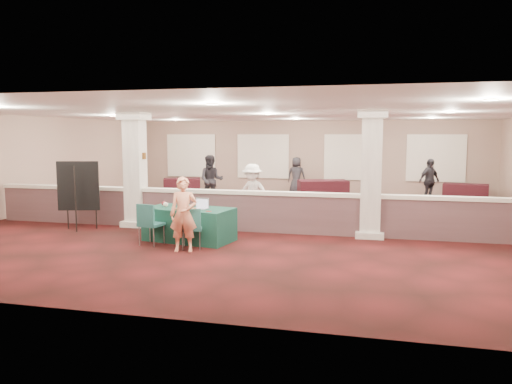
% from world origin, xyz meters
% --- Properties ---
extents(ground, '(16.00, 16.00, 0.00)m').
position_xyz_m(ground, '(0.00, 0.00, 0.00)').
color(ground, '#421011').
rests_on(ground, ground).
extents(wall_back, '(16.00, 0.04, 3.20)m').
position_xyz_m(wall_back, '(0.00, 8.00, 1.60)').
color(wall_back, gray).
rests_on(wall_back, ground).
extents(wall_front, '(16.00, 0.04, 3.20)m').
position_xyz_m(wall_front, '(0.00, -8.00, 1.60)').
color(wall_front, gray).
rests_on(wall_front, ground).
extents(wall_left, '(0.04, 16.00, 3.20)m').
position_xyz_m(wall_left, '(-8.00, 0.00, 1.60)').
color(wall_left, gray).
rests_on(wall_left, ground).
extents(ceiling, '(16.00, 16.00, 0.02)m').
position_xyz_m(ceiling, '(0.00, 0.00, 3.20)').
color(ceiling, white).
rests_on(ceiling, wall_back).
extents(partition_wall, '(15.60, 0.28, 1.10)m').
position_xyz_m(partition_wall, '(0.00, -1.50, 0.57)').
color(partition_wall, brown).
rests_on(partition_wall, ground).
extents(column_left, '(0.72, 0.72, 3.20)m').
position_xyz_m(column_left, '(-3.50, -1.50, 1.64)').
color(column_left, beige).
rests_on(column_left, ground).
extents(column_right, '(0.72, 0.72, 3.20)m').
position_xyz_m(column_right, '(3.00, -1.50, 1.64)').
color(column_right, beige).
rests_on(column_right, ground).
extents(sconce_left, '(0.12, 0.12, 0.18)m').
position_xyz_m(sconce_left, '(-3.78, -1.50, 2.00)').
color(sconce_left, brown).
rests_on(sconce_left, column_left).
extents(sconce_right, '(0.12, 0.12, 0.18)m').
position_xyz_m(sconce_right, '(-3.22, -1.50, 2.00)').
color(sconce_right, brown).
rests_on(sconce_right, column_left).
extents(near_table, '(2.27, 1.42, 0.81)m').
position_xyz_m(near_table, '(-1.30, -3.00, 0.41)').
color(near_table, '#0F3A30').
rests_on(near_table, ground).
extents(conf_chair_main, '(0.59, 0.59, 0.94)m').
position_xyz_m(conf_chair_main, '(-0.92, -3.85, 0.55)').
color(conf_chair_main, '#1D5548').
rests_on(conf_chair_main, ground).
extents(conf_chair_side, '(0.58, 0.58, 0.99)m').
position_xyz_m(conf_chair_side, '(-2.02, -3.74, 0.59)').
color(conf_chair_side, '#1D5548').
rests_on(conf_chair_side, ground).
extents(easel_board, '(1.08, 0.65, 1.88)m').
position_xyz_m(easel_board, '(-4.68, -2.50, 1.20)').
color(easel_board, black).
rests_on(easel_board, ground).
extents(woman, '(0.67, 0.52, 1.67)m').
position_xyz_m(woman, '(-1.00, -4.10, 0.83)').
color(woman, '#EE8367').
rests_on(woman, ground).
extents(far_table_front_left, '(1.76, 1.00, 0.68)m').
position_xyz_m(far_table_front_left, '(-6.50, 0.30, 0.34)').
color(far_table_front_left, black).
rests_on(far_table_front_left, ground).
extents(far_table_front_center, '(1.83, 0.94, 0.74)m').
position_xyz_m(far_table_front_center, '(1.10, 0.30, 0.37)').
color(far_table_front_center, black).
rests_on(far_table_front_center, ground).
extents(far_table_front_right, '(1.73, 1.07, 0.65)m').
position_xyz_m(far_table_front_right, '(2.50, 1.40, 0.33)').
color(far_table_front_right, black).
rests_on(far_table_front_right, ground).
extents(far_table_back_left, '(1.78, 1.34, 0.65)m').
position_xyz_m(far_table_back_left, '(-5.36, 6.42, 0.32)').
color(far_table_back_left, black).
rests_on(far_table_back_left, ground).
extents(far_table_back_center, '(2.14, 1.52, 0.78)m').
position_xyz_m(far_table_back_center, '(1.03, 5.50, 0.39)').
color(far_table_back_center, black).
rests_on(far_table_back_center, ground).
extents(far_table_back_right, '(1.78, 1.13, 0.67)m').
position_xyz_m(far_table_back_right, '(6.50, 6.50, 0.34)').
color(far_table_back_right, black).
rests_on(far_table_back_right, ground).
extents(attendee_a, '(0.97, 0.68, 1.84)m').
position_xyz_m(attendee_a, '(-2.81, 3.03, 0.92)').
color(attendee_a, black).
rests_on(attendee_a, ground).
extents(attendee_b, '(1.18, 0.71, 1.73)m').
position_xyz_m(attendee_b, '(-0.47, 0.00, 0.86)').
color(attendee_b, beige).
rests_on(attendee_b, ground).
extents(attendee_c, '(1.05, 1.02, 1.70)m').
position_xyz_m(attendee_c, '(5.04, 5.44, 0.85)').
color(attendee_c, black).
rests_on(attendee_c, ground).
extents(attendee_d, '(0.84, 0.50, 1.63)m').
position_xyz_m(attendee_d, '(-0.29, 7.00, 0.82)').
color(attendee_d, black).
rests_on(attendee_d, ground).
extents(laptop_base, '(0.41, 0.32, 0.02)m').
position_xyz_m(laptop_base, '(-0.98, -3.11, 0.82)').
color(laptop_base, silver).
rests_on(laptop_base, near_table).
extents(laptop_screen, '(0.36, 0.08, 0.24)m').
position_xyz_m(laptop_screen, '(-0.96, -2.99, 0.95)').
color(laptop_screen, silver).
rests_on(laptop_screen, near_table).
extents(screen_glow, '(0.33, 0.06, 0.21)m').
position_xyz_m(screen_glow, '(-0.96, -3.00, 0.94)').
color(screen_glow, silver).
rests_on(screen_glow, near_table).
extents(knitting, '(0.50, 0.41, 0.03)m').
position_xyz_m(knitting, '(-1.30, -3.28, 0.83)').
color(knitting, '#C16F1E').
rests_on(knitting, near_table).
extents(yarn_cream, '(0.12, 0.12, 0.12)m').
position_xyz_m(yarn_cream, '(-1.92, -3.00, 0.87)').
color(yarn_cream, beige).
rests_on(yarn_cream, near_table).
extents(yarn_red, '(0.11, 0.11, 0.11)m').
position_xyz_m(yarn_red, '(-2.06, -2.81, 0.87)').
color(yarn_red, maroon).
rests_on(yarn_red, near_table).
extents(yarn_grey, '(0.12, 0.12, 0.12)m').
position_xyz_m(yarn_grey, '(-1.77, -2.78, 0.87)').
color(yarn_grey, '#46464A').
rests_on(yarn_grey, near_table).
extents(scissors, '(0.14, 0.06, 0.01)m').
position_xyz_m(scissors, '(-0.65, -3.44, 0.82)').
color(scissors, red).
rests_on(scissors, near_table).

